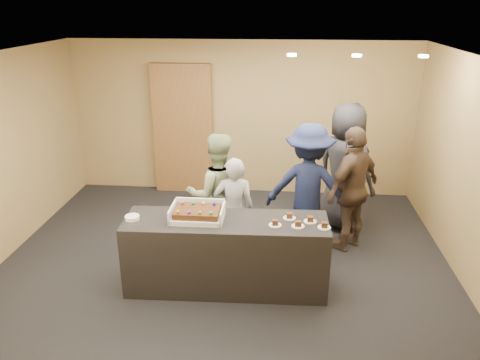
% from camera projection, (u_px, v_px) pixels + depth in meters
% --- Properties ---
extents(room, '(6.04, 6.00, 2.70)m').
position_uv_depth(room, '(225.00, 166.00, 5.91)').
color(room, black).
rests_on(room, ground).
extents(serving_counter, '(2.42, 0.77, 0.90)m').
position_uv_depth(serving_counter, '(226.00, 254.00, 5.64)').
color(serving_counter, black).
rests_on(serving_counter, floor).
extents(storage_cabinet, '(1.05, 0.15, 2.31)m').
position_uv_depth(storage_cabinet, '(183.00, 130.00, 8.31)').
color(storage_cabinet, brown).
rests_on(storage_cabinet, floor).
extents(cake_box, '(0.62, 0.43, 0.18)m').
position_uv_depth(cake_box, '(198.00, 215.00, 5.51)').
color(cake_box, white).
rests_on(cake_box, serving_counter).
extents(sheet_cake, '(0.52, 0.36, 0.11)m').
position_uv_depth(sheet_cake, '(197.00, 212.00, 5.47)').
color(sheet_cake, '#381B0C').
rests_on(sheet_cake, cake_box).
extents(plate_stack, '(0.17, 0.17, 0.04)m').
position_uv_depth(plate_stack, '(132.00, 218.00, 5.49)').
color(plate_stack, white).
rests_on(plate_stack, serving_counter).
extents(slice_a, '(0.15, 0.15, 0.07)m').
position_uv_depth(slice_a, '(275.00, 223.00, 5.34)').
color(slice_a, white).
rests_on(slice_a, serving_counter).
extents(slice_b, '(0.15, 0.15, 0.07)m').
position_uv_depth(slice_b, '(289.00, 216.00, 5.52)').
color(slice_b, white).
rests_on(slice_b, serving_counter).
extents(slice_c, '(0.15, 0.15, 0.07)m').
position_uv_depth(slice_c, '(298.00, 225.00, 5.32)').
color(slice_c, white).
rests_on(slice_c, serving_counter).
extents(slice_d, '(0.15, 0.15, 0.07)m').
position_uv_depth(slice_d, '(310.00, 220.00, 5.43)').
color(slice_d, white).
rests_on(slice_d, serving_counter).
extents(slice_e, '(0.15, 0.15, 0.07)m').
position_uv_depth(slice_e, '(324.00, 226.00, 5.29)').
color(slice_e, white).
rests_on(slice_e, serving_counter).
extents(person_server_grey, '(0.56, 0.40, 1.47)m').
position_uv_depth(person_server_grey, '(234.00, 211.00, 6.11)').
color(person_server_grey, '#97979C').
rests_on(person_server_grey, floor).
extents(person_sage_man, '(0.97, 0.85, 1.70)m').
position_uv_depth(person_sage_man, '(217.00, 194.00, 6.34)').
color(person_sage_man, '#8C9F71').
rests_on(person_sage_man, floor).
extents(person_navy_man, '(1.22, 0.78, 1.80)m').
position_uv_depth(person_navy_man, '(308.00, 187.00, 6.44)').
color(person_navy_man, '#161D3F').
rests_on(person_navy_man, floor).
extents(person_brown_extra, '(1.03, 1.05, 1.77)m').
position_uv_depth(person_brown_extra, '(353.00, 189.00, 6.42)').
color(person_brown_extra, '#4F3B2D').
rests_on(person_brown_extra, floor).
extents(person_dark_suit, '(1.12, 1.10, 1.94)m').
position_uv_depth(person_dark_suit, '(345.00, 167.00, 6.99)').
color(person_dark_suit, black).
rests_on(person_dark_suit, floor).
extents(ceiling_spotlights, '(1.72, 0.12, 0.03)m').
position_uv_depth(ceiling_spotlights, '(357.00, 56.00, 5.77)').
color(ceiling_spotlights, '#FFEAC6').
rests_on(ceiling_spotlights, ceiling).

